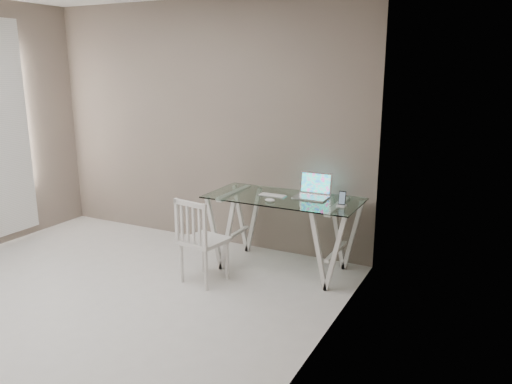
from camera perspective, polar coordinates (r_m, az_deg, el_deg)
room at (r=4.04m, az=-24.57°, el=9.13°), size 4.50×4.52×2.71m
desk at (r=4.97m, az=3.11°, el=-4.67°), size 1.50×0.70×0.75m
chair at (r=4.64m, az=-6.53°, el=-5.17°), size 0.43×0.43×0.82m
laptop at (r=4.90m, az=6.54°, el=0.09°), size 0.33×0.26×0.23m
keyboard at (r=4.92m, az=1.88°, el=-0.39°), size 0.28×0.12×0.01m
mouse at (r=4.69m, az=1.60°, el=-0.93°), size 0.10×0.06×0.03m
phone_dock at (r=4.59m, az=9.79°, el=-1.18°), size 0.08×0.08×0.14m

